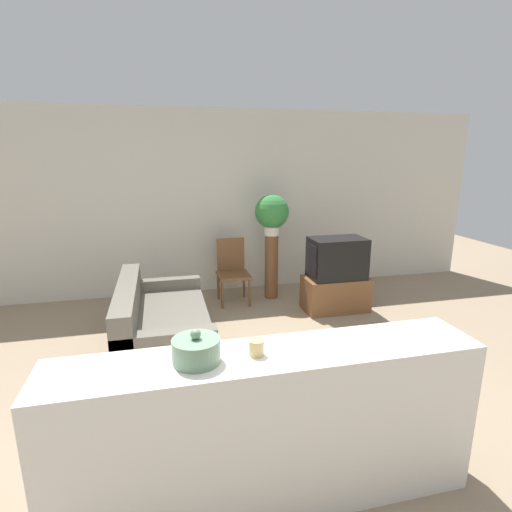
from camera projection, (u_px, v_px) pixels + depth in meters
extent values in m
plane|color=gray|center=(249.00, 435.00, 3.01)|extent=(14.00, 14.00, 0.00)
cube|color=beige|center=(198.00, 203.00, 5.91)|extent=(9.00, 0.06, 2.70)
cube|color=#605B51|center=(165.00, 331.00, 4.28)|extent=(0.92, 1.72, 0.43)
cube|color=#605B51|center=(127.00, 301.00, 4.11)|extent=(0.20, 1.72, 0.32)
cube|color=#605B51|center=(166.00, 361.00, 3.53)|extent=(0.92, 0.16, 0.56)
cube|color=#605B51|center=(164.00, 300.00, 5.00)|extent=(0.92, 0.16, 0.56)
cube|color=brown|center=(335.00, 294.00, 5.39)|extent=(0.85, 0.47, 0.46)
cube|color=black|center=(337.00, 258.00, 5.27)|extent=(0.72, 0.45, 0.54)
cube|color=black|center=(311.00, 260.00, 5.19)|extent=(0.02, 0.37, 0.42)
cube|color=brown|center=(233.00, 275.00, 5.60)|extent=(0.44, 0.44, 0.04)
cube|color=brown|center=(231.00, 254.00, 5.73)|extent=(0.40, 0.04, 0.47)
cylinder|color=brown|center=(222.00, 295.00, 5.43)|extent=(0.04, 0.04, 0.39)
cylinder|color=brown|center=(250.00, 293.00, 5.52)|extent=(0.04, 0.04, 0.39)
cylinder|color=brown|center=(218.00, 286.00, 5.79)|extent=(0.04, 0.04, 0.39)
cylinder|color=brown|center=(244.00, 285.00, 5.87)|extent=(0.04, 0.04, 0.39)
cylinder|color=brown|center=(271.00, 267.00, 5.81)|extent=(0.19, 0.19, 0.94)
cylinder|color=white|center=(272.00, 231.00, 5.68)|extent=(0.21, 0.21, 0.13)
sphere|color=#38843D|center=(272.00, 212.00, 5.61)|extent=(0.48, 0.48, 0.48)
cube|color=white|center=(270.00, 429.00, 2.34)|extent=(2.47, 0.44, 0.98)
cylinder|color=gray|center=(196.00, 350.00, 2.11)|extent=(0.26, 0.26, 0.13)
sphere|color=gray|center=(196.00, 334.00, 2.09)|extent=(0.06, 0.06, 0.06)
cylinder|color=tan|center=(256.00, 347.00, 2.19)|extent=(0.09, 0.09, 0.09)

